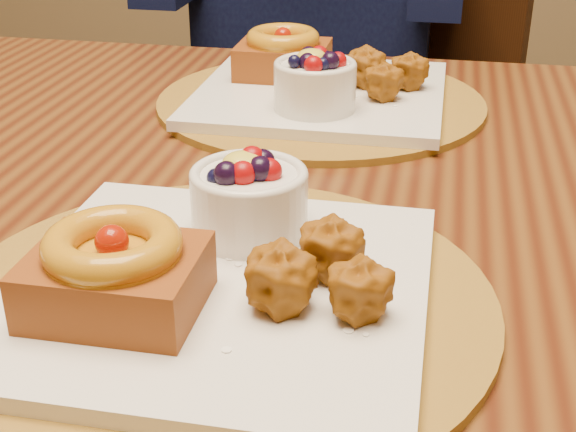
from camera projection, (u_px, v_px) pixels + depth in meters
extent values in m
cube|color=#3E190B|center=(283.00, 199.00, 0.75)|extent=(1.60, 0.90, 0.04)
cylinder|color=brown|center=(219.00, 301.00, 0.55)|extent=(0.38, 0.38, 0.01)
cube|color=white|center=(218.00, 289.00, 0.54)|extent=(0.28, 0.28, 0.01)
cube|color=#4F2707|center=(116.00, 281.00, 0.50)|extent=(0.11, 0.09, 0.04)
torus|color=#9C5B09|center=(112.00, 245.00, 0.49)|extent=(0.09, 0.09, 0.02)
sphere|color=#8D1202|center=(112.00, 242.00, 0.49)|extent=(0.02, 0.02, 0.02)
sphere|color=#99560B|center=(330.00, 249.00, 0.54)|extent=(0.04, 0.04, 0.04)
sphere|color=#99560B|center=(280.00, 280.00, 0.50)|extent=(0.04, 0.04, 0.04)
sphere|color=#99560B|center=(359.00, 288.00, 0.50)|extent=(0.04, 0.04, 0.04)
cylinder|color=white|center=(249.00, 204.00, 0.59)|extent=(0.09, 0.09, 0.05)
torus|color=white|center=(249.00, 174.00, 0.58)|extent=(0.09, 0.09, 0.01)
ellipsoid|color=gold|center=(243.00, 163.00, 0.58)|extent=(0.03, 0.03, 0.02)
cylinder|color=brown|center=(321.00, 102.00, 0.93)|extent=(0.38, 0.38, 0.01)
cube|color=white|center=(321.00, 94.00, 0.93)|extent=(0.28, 0.28, 0.01)
cube|color=#4F2707|center=(283.00, 60.00, 0.97)|extent=(0.11, 0.09, 0.04)
torus|color=#9C5B09|center=(283.00, 38.00, 0.95)|extent=(0.09, 0.09, 0.02)
sphere|color=#8D1202|center=(283.00, 36.00, 0.95)|extent=(0.02, 0.02, 0.02)
sphere|color=#99560B|center=(383.00, 82.00, 0.88)|extent=(0.04, 0.04, 0.04)
sphere|color=#99560B|center=(365.00, 69.00, 0.93)|extent=(0.04, 0.04, 0.04)
sphere|color=#99560B|center=(409.00, 72.00, 0.92)|extent=(0.04, 0.04, 0.04)
cylinder|color=white|center=(315.00, 87.00, 0.85)|extent=(0.09, 0.09, 0.05)
torus|color=white|center=(315.00, 65.00, 0.84)|extent=(0.09, 0.09, 0.01)
ellipsoid|color=gold|center=(312.00, 57.00, 0.84)|extent=(0.03, 0.03, 0.02)
cube|color=black|center=(349.00, 146.00, 1.52)|extent=(0.63, 0.63, 0.04)
cylinder|color=black|center=(201.00, 279.00, 1.59)|extent=(0.04, 0.04, 0.48)
cylinder|color=black|center=(390.00, 348.00, 1.38)|extent=(0.04, 0.04, 0.48)
cylinder|color=black|center=(313.00, 203.00, 1.90)|extent=(0.04, 0.04, 0.48)
cylinder|color=black|center=(481.00, 250.00, 1.69)|extent=(0.04, 0.04, 0.48)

